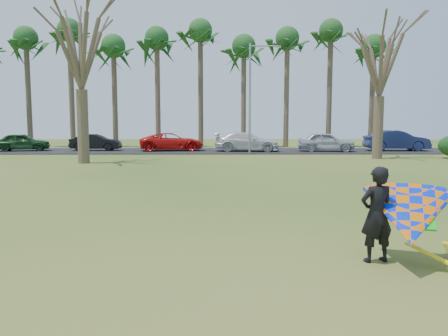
{
  "coord_description": "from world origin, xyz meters",
  "views": [
    {
      "loc": [
        -0.07,
        -10.08,
        2.39
      ],
      "look_at": [
        0.0,
        2.0,
        1.1
      ],
      "focal_mm": 35.0,
      "sensor_mm": 36.0,
      "label": 1
    }
  ],
  "objects_px": {
    "bare_tree_left": "(80,40)",
    "car_5": "(396,141)",
    "car_4": "(326,142)",
    "kite_flyer": "(406,216)",
    "bare_tree_right": "(381,55)",
    "car_0": "(22,142)",
    "streetlight": "(252,93)",
    "car_3": "(247,142)",
    "car_2": "(172,142)",
    "car_1": "(96,142)"
  },
  "relations": [
    {
      "from": "bare_tree_right",
      "to": "car_0",
      "type": "distance_m",
      "value": 27.48
    },
    {
      "from": "car_0",
      "to": "car_4",
      "type": "relative_size",
      "value": 0.94
    },
    {
      "from": "bare_tree_left",
      "to": "car_5",
      "type": "relative_size",
      "value": 1.96
    },
    {
      "from": "car_3",
      "to": "car_4",
      "type": "bearing_deg",
      "value": -87.26
    },
    {
      "from": "car_1",
      "to": "car_3",
      "type": "height_order",
      "value": "car_3"
    },
    {
      "from": "car_0",
      "to": "kite_flyer",
      "type": "bearing_deg",
      "value": -159.5
    },
    {
      "from": "bare_tree_right",
      "to": "kite_flyer",
      "type": "height_order",
      "value": "bare_tree_right"
    },
    {
      "from": "bare_tree_right",
      "to": "car_1",
      "type": "distance_m",
      "value": 22.26
    },
    {
      "from": "car_4",
      "to": "car_3",
      "type": "bearing_deg",
      "value": 96.27
    },
    {
      "from": "car_1",
      "to": "kite_flyer",
      "type": "distance_m",
      "value": 31.21
    },
    {
      "from": "car_1",
      "to": "car_4",
      "type": "xyz_separation_m",
      "value": [
        18.39,
        -1.1,
        0.09
      ]
    },
    {
      "from": "bare_tree_left",
      "to": "car_3",
      "type": "xyz_separation_m",
      "value": [
        9.93,
        9.32,
        -6.12
      ]
    },
    {
      "from": "car_2",
      "to": "bare_tree_left",
      "type": "bearing_deg",
      "value": 150.24
    },
    {
      "from": "car_5",
      "to": "kite_flyer",
      "type": "bearing_deg",
      "value": 159.94
    },
    {
      "from": "bare_tree_right",
      "to": "car_5",
      "type": "relative_size",
      "value": 1.86
    },
    {
      "from": "bare_tree_left",
      "to": "car_1",
      "type": "bearing_deg",
      "value": 102.29
    },
    {
      "from": "car_1",
      "to": "car_2",
      "type": "relative_size",
      "value": 0.78
    },
    {
      "from": "car_3",
      "to": "bare_tree_left",
      "type": "bearing_deg",
      "value": 137.64
    },
    {
      "from": "bare_tree_right",
      "to": "car_0",
      "type": "height_order",
      "value": "bare_tree_right"
    },
    {
      "from": "streetlight",
      "to": "kite_flyer",
      "type": "distance_m",
      "value": 25.33
    },
    {
      "from": "bare_tree_right",
      "to": "car_0",
      "type": "bearing_deg",
      "value": 165.27
    },
    {
      "from": "car_1",
      "to": "kite_flyer",
      "type": "bearing_deg",
      "value": -155.12
    },
    {
      "from": "car_0",
      "to": "car_1",
      "type": "distance_m",
      "value": 5.76
    },
    {
      "from": "bare_tree_right",
      "to": "car_1",
      "type": "xyz_separation_m",
      "value": [
        -20.23,
        7.23,
        -5.85
      ]
    },
    {
      "from": "car_3",
      "to": "kite_flyer",
      "type": "bearing_deg",
      "value": -173.37
    },
    {
      "from": "bare_tree_left",
      "to": "car_4",
      "type": "xyz_separation_m",
      "value": [
        16.17,
        9.13,
        -6.11
      ]
    },
    {
      "from": "car_5",
      "to": "car_2",
      "type": "bearing_deg",
      "value": 90.72
    },
    {
      "from": "bare_tree_right",
      "to": "car_3",
      "type": "xyz_separation_m",
      "value": [
        -8.07,
        6.32,
        -5.77
      ]
    },
    {
      "from": "kite_flyer",
      "to": "car_0",
      "type": "bearing_deg",
      "value": 124.18
    },
    {
      "from": "kite_flyer",
      "to": "car_1",
      "type": "bearing_deg",
      "value": 115.01
    },
    {
      "from": "streetlight",
      "to": "car_2",
      "type": "relative_size",
      "value": 1.56
    },
    {
      "from": "bare_tree_right",
      "to": "car_5",
      "type": "distance_m",
      "value": 9.69
    },
    {
      "from": "car_2",
      "to": "car_4",
      "type": "height_order",
      "value": "car_4"
    },
    {
      "from": "car_0",
      "to": "car_5",
      "type": "height_order",
      "value": "car_5"
    },
    {
      "from": "streetlight",
      "to": "car_4",
      "type": "height_order",
      "value": "streetlight"
    },
    {
      "from": "car_1",
      "to": "car_5",
      "type": "bearing_deg",
      "value": -91.19
    },
    {
      "from": "streetlight",
      "to": "car_1",
      "type": "height_order",
      "value": "streetlight"
    },
    {
      "from": "bare_tree_left",
      "to": "car_2",
      "type": "bearing_deg",
      "value": 68.54
    },
    {
      "from": "bare_tree_right",
      "to": "kite_flyer",
      "type": "xyz_separation_m",
      "value": [
        -7.03,
        -21.06,
        -5.72
      ]
    },
    {
      "from": "car_0",
      "to": "car_5",
      "type": "xyz_separation_m",
      "value": [
        29.93,
        -0.05,
        0.11
      ]
    },
    {
      "from": "car_5",
      "to": "car_0",
      "type": "bearing_deg",
      "value": 91.38
    },
    {
      "from": "car_4",
      "to": "kite_flyer",
      "type": "distance_m",
      "value": 27.68
    },
    {
      "from": "car_4",
      "to": "car_1",
      "type": "bearing_deg",
      "value": 94.59
    },
    {
      "from": "bare_tree_left",
      "to": "streetlight",
      "type": "distance_m",
      "value": 12.58
    },
    {
      "from": "streetlight",
      "to": "car_3",
      "type": "height_order",
      "value": "streetlight"
    },
    {
      "from": "bare_tree_left",
      "to": "bare_tree_right",
      "type": "relative_size",
      "value": 1.05
    },
    {
      "from": "bare_tree_left",
      "to": "car_2",
      "type": "xyz_separation_m",
      "value": [
        3.94,
        10.02,
        -6.14
      ]
    },
    {
      "from": "bare_tree_left",
      "to": "car_5",
      "type": "xyz_separation_m",
      "value": [
        21.96,
        9.78,
        -6.04
      ]
    },
    {
      "from": "streetlight",
      "to": "kite_flyer",
      "type": "xyz_separation_m",
      "value": [
        0.81,
        -25.06,
        -3.62
      ]
    },
    {
      "from": "car_4",
      "to": "bare_tree_right",
      "type": "bearing_deg",
      "value": -155.33
    }
  ]
}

